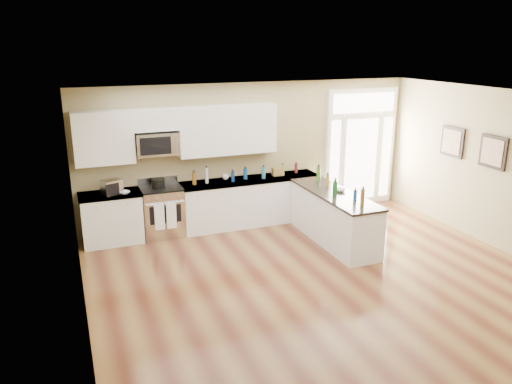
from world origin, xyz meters
TOP-DOWN VIEW (x-y plane):
  - ground at (0.00, 0.00)m, footprint 8.00×8.00m
  - room_shell at (0.00, 0.00)m, footprint 8.00×8.00m
  - back_cabinet_left at (-2.87, 3.69)m, footprint 1.10×0.66m
  - back_cabinet_right at (-0.16, 3.69)m, footprint 2.85×0.66m
  - peninsula_cabinet at (0.93, 2.24)m, footprint 0.69×2.32m
  - upper_cabinet_left at (-2.88, 3.83)m, footprint 1.04×0.33m
  - upper_cabinet_right at (-0.57, 3.83)m, footprint 1.94×0.33m
  - upper_cabinet_short at (-1.95, 3.83)m, footprint 0.82×0.33m
  - microwave at (-1.95, 3.80)m, footprint 0.78×0.41m
  - entry_door at (2.55, 3.95)m, footprint 1.70×0.10m
  - wall_art_near at (3.47, 2.20)m, footprint 0.05×0.58m
  - wall_art_far at (3.47, 1.20)m, footprint 0.05×0.58m
  - kitchen_range at (-1.94, 3.69)m, footprint 0.76×0.68m
  - stockpot at (-1.99, 3.68)m, footprint 0.25×0.25m
  - toaster_oven at (-2.83, 3.59)m, footprint 0.39×0.36m
  - cardboard_box at (0.45, 3.73)m, footprint 0.20×0.15m
  - bowl_left at (-2.62, 3.56)m, footprint 0.24×0.24m
  - bowl_peninsula at (1.06, 2.27)m, footprint 0.20×0.20m
  - cup_counter at (-0.63, 3.83)m, footprint 0.16×0.16m
  - counter_bottles at (0.29, 3.00)m, footprint 2.41×2.45m

SIDE VIEW (x-z plane):
  - ground at x=0.00m, z-range 0.00..0.00m
  - peninsula_cabinet at x=0.93m, z-range -0.04..0.90m
  - back_cabinet_right at x=-0.16m, z-range -0.03..0.91m
  - back_cabinet_left at x=-2.87m, z-range -0.03..0.91m
  - kitchen_range at x=-1.94m, z-range -0.06..1.02m
  - bowl_left at x=-2.62m, z-range 0.94..0.99m
  - bowl_peninsula at x=1.06m, z-range 0.94..0.99m
  - cup_counter at x=-0.63m, z-range 0.94..1.04m
  - cardboard_box at x=0.45m, z-range 0.94..1.10m
  - stockpot at x=-1.99m, z-range 0.95..1.14m
  - counter_bottles at x=0.29m, z-range 0.91..1.22m
  - toaster_oven at x=-2.83m, z-range 0.94..1.21m
  - entry_door at x=2.55m, z-range 0.00..2.60m
  - wall_art_near at x=3.47m, z-range 1.41..1.99m
  - wall_art_far at x=3.47m, z-range 1.41..1.99m
  - room_shell at x=0.00m, z-range -2.29..5.71m
  - microwave at x=-1.95m, z-range 1.55..1.97m
  - upper_cabinet_left at x=-2.88m, z-range 1.45..2.40m
  - upper_cabinet_right at x=-0.57m, z-range 1.45..2.40m
  - upper_cabinet_short at x=-1.95m, z-range 2.00..2.40m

